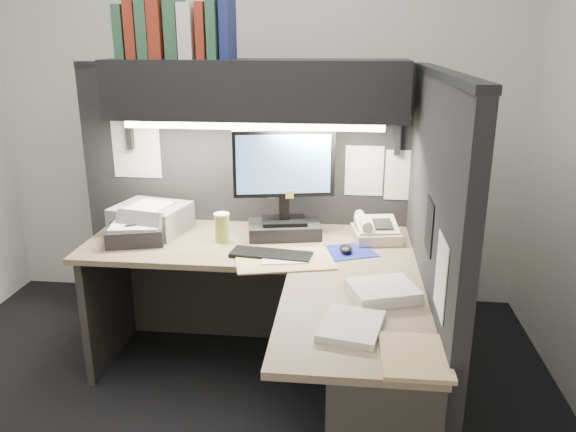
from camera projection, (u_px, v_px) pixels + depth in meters
The scene contains 21 objects.
floor at pixel (210, 427), 2.65m from camera, with size 3.50×3.50×0.00m, color black.
wall_back at pixel (256, 103), 3.66m from camera, with size 3.50×0.04×2.70m, color silver.
partition_back at pixel (247, 209), 3.28m from camera, with size 1.90×0.06×1.60m, color black.
partition_right at pixel (429, 264), 2.48m from camera, with size 0.06×1.50×1.60m, color black.
desk at pixel (300, 350), 2.47m from camera, with size 1.70×1.53×0.73m.
overhead_shelf at pixel (256, 89), 2.89m from camera, with size 1.55×0.34×0.30m, color black.
task_light_tube at pixel (252, 126), 2.81m from camera, with size 0.04×0.04×1.32m, color white.
monitor at pixel (284, 195), 2.97m from camera, with size 0.53×0.30×0.57m.
keyboard at pixel (271, 255), 2.75m from camera, with size 0.40×0.13×0.02m, color black.
mousepad at pixel (349, 251), 2.81m from camera, with size 0.24×0.21×0.00m, color navy.
mouse at pixel (346, 249), 2.79m from camera, with size 0.06×0.10×0.04m, color black.
telephone at pixel (376, 231), 2.96m from camera, with size 0.23×0.24×0.09m, color beige.
coffee_cup at pixel (222, 228), 2.93m from camera, with size 0.08×0.08×0.14m, color #C2C950.
printer at pixel (151, 218), 3.09m from camera, with size 0.37×0.31×0.15m, color gray.
notebook_stack at pixel (136, 234), 2.94m from camera, with size 0.29×0.24×0.09m, color black.
open_folder at pixel (284, 260), 2.70m from camera, with size 0.46×0.30×0.01m, color tan.
paper_stack_a at pixel (383, 291), 2.31m from camera, with size 0.26×0.22×0.05m, color white.
paper_stack_b at pixel (351, 326), 2.06m from camera, with size 0.21×0.26×0.03m, color white.
manila_stack at pixel (415, 356), 1.87m from camera, with size 0.23×0.29×0.02m, color tan.
binder_row at pixel (175, 30), 2.84m from camera, with size 0.58×0.25×0.31m.
pinned_papers at pixel (310, 184), 2.82m from camera, with size 1.76×1.31×0.51m.
Camera 1 is at (0.60, -2.17, 1.75)m, focal length 35.00 mm.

